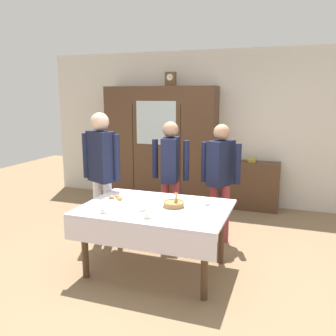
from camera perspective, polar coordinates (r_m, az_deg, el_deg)
name	(u,v)px	position (r m, az deg, el deg)	size (l,w,h in m)	color
ground_plane	(162,262)	(4.35, -0.90, -14.72)	(12.00, 12.00, 0.00)	#846B4C
back_wall	(213,128)	(6.48, 7.26, 6.35)	(6.40, 0.10, 2.70)	silver
dining_table	(155,216)	(3.90, -2.15, -7.66)	(1.58, 1.11, 0.74)	#4C3321
wall_cabinet	(161,145)	(6.48, -1.19, 3.70)	(2.02, 0.46, 2.08)	#4C3321
mantel_clock	(171,79)	(6.36, 0.43, 14.03)	(0.18, 0.11, 0.24)	brown
bookshelf_low	(251,185)	(6.28, 13.09, -2.73)	(0.93, 0.35, 0.82)	#4C3321
book_stack	(252,160)	(6.19, 13.27, 1.24)	(0.15, 0.18, 0.06)	#B29333
tea_cup_front_edge	(147,216)	(3.52, -3.30, -7.66)	(0.13, 0.13, 0.06)	white
tea_cup_far_left	(207,203)	(3.95, 6.18, -5.53)	(0.13, 0.13, 0.06)	white
tea_cup_center	(142,209)	(3.74, -4.15, -6.48)	(0.13, 0.13, 0.06)	white
tea_cup_mid_right	(104,211)	(3.72, -10.17, -6.79)	(0.13, 0.13, 0.06)	white
bread_basket	(174,204)	(3.88, 0.93, -5.71)	(0.24, 0.24, 0.16)	#9E7542
pastry_plate	(116,199)	(4.16, -8.37, -4.95)	(0.28, 0.28, 0.05)	white
spoon_near_left	(149,200)	(4.11, -3.12, -5.19)	(0.12, 0.02, 0.01)	silver
spoon_far_right	(189,221)	(3.46, 3.44, -8.44)	(0.12, 0.02, 0.01)	silver
spoon_mid_right	(185,200)	(4.14, 2.67, -5.05)	(0.12, 0.02, 0.01)	silver
person_near_right_end	(101,165)	(4.59, -10.60, 0.40)	(0.52, 0.34, 1.72)	silver
person_beside_shelf	(221,172)	(4.68, 8.39, -0.62)	(0.52, 0.41, 1.57)	#933338
person_behind_table_left	(170,168)	(4.78, 0.39, -0.05)	(0.52, 0.39, 1.59)	#933338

